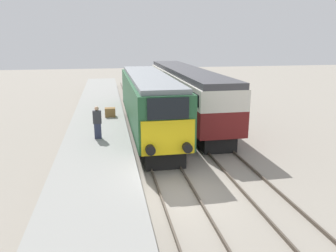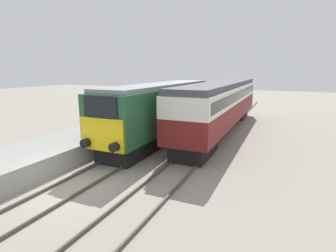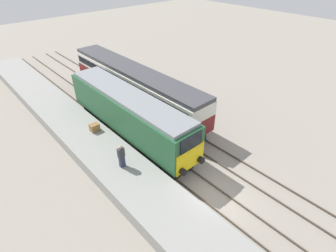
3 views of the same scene
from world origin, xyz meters
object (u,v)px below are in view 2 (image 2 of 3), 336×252
object	(u,v)px
locomotive	(162,108)
luggage_crate	(141,115)
person_on_platform	(92,118)
passenger_carriage	(222,102)

from	to	relation	value
locomotive	luggage_crate	xyz separation A→B (m)	(-2.51, 1.28, -0.89)
person_on_platform	luggage_crate	distance (m)	5.08
locomotive	passenger_carriage	world-z (taller)	same
person_on_platform	luggage_crate	xyz separation A→B (m)	(0.71, 5.00, -0.57)
passenger_carriage	luggage_crate	xyz separation A→B (m)	(-5.91, -2.66, -1.08)
passenger_carriage	person_on_platform	distance (m)	10.14
luggage_crate	passenger_carriage	bearing A→B (deg)	24.24
passenger_carriage	luggage_crate	bearing A→B (deg)	-155.76
locomotive	luggage_crate	bearing A→B (deg)	153.04
locomotive	person_on_platform	world-z (taller)	locomotive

